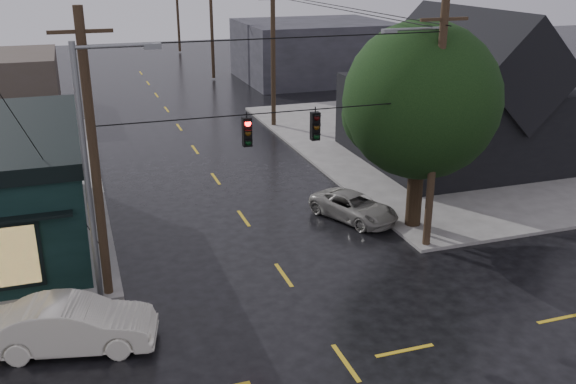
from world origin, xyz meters
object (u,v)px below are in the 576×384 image
object	(u,v)px
utility_pole_nw	(109,296)
utility_pole_ne	(426,247)
suv_silver	(354,207)
corner_tree	(421,101)
sedan_cream	(73,325)

from	to	relation	value
utility_pole_nw	utility_pole_ne	xyz separation A→B (m)	(13.00, 0.00, 0.00)
utility_pole_ne	suv_silver	world-z (taller)	utility_pole_ne
utility_pole_nw	utility_pole_ne	world-z (taller)	same
corner_tree	utility_pole_nw	size ratio (longest dim) A/B	0.89
corner_tree	suv_silver	world-z (taller)	corner_tree
corner_tree	utility_pole_ne	xyz separation A→B (m)	(-0.50, -2.07, -5.81)
utility_pole_nw	suv_silver	xyz separation A→B (m)	(11.36, 3.79, 0.61)
utility_pole_ne	suv_silver	bearing A→B (deg)	113.35
corner_tree	sedan_cream	world-z (taller)	corner_tree
utility_pole_nw	utility_pole_ne	size ratio (longest dim) A/B	1.00
corner_tree	sedan_cream	bearing A→B (deg)	-160.71
sedan_cream	corner_tree	bearing A→B (deg)	-58.38
utility_pole_ne	utility_pole_nw	bearing A→B (deg)	180.00
utility_pole_nw	suv_silver	distance (m)	11.99
sedan_cream	utility_pole_nw	bearing A→B (deg)	-9.18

